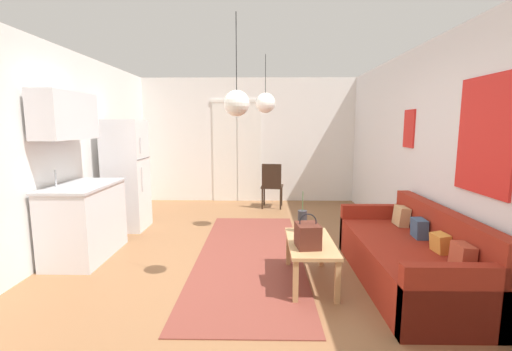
{
  "coord_description": "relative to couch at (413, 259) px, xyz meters",
  "views": [
    {
      "loc": [
        0.29,
        -3.56,
        1.64
      ],
      "look_at": [
        0.21,
        1.1,
        0.96
      ],
      "focal_mm": 24.26,
      "sensor_mm": 36.0,
      "label": 1
    }
  ],
  "objects": [
    {
      "name": "ground_plane",
      "position": [
        -1.86,
        0.12,
        -0.32
      ],
      "size": [
        5.12,
        8.35,
        0.1
      ],
      "primitive_type": "cube",
      "color": "#8E603D"
    },
    {
      "name": "wall_back",
      "position": [
        -1.87,
        4.04,
        1.04
      ],
      "size": [
        4.72,
        0.13,
        2.63
      ],
      "color": "white",
      "rests_on": "ground_plane"
    },
    {
      "name": "wall_right",
      "position": [
        0.45,
        0.12,
        1.05
      ],
      "size": [
        0.12,
        7.95,
        2.63
      ],
      "color": "silver",
      "rests_on": "ground_plane"
    },
    {
      "name": "wall_left",
      "position": [
        -4.16,
        0.12,
        1.05
      ],
      "size": [
        0.12,
        7.95,
        2.63
      ],
      "color": "white",
      "rests_on": "ground_plane"
    },
    {
      "name": "area_rug",
      "position": [
        -1.71,
        0.74,
        -0.26
      ],
      "size": [
        1.29,
        3.49,
        0.01
      ],
      "primitive_type": "cube",
      "color": "brown",
      "rests_on": "ground_plane"
    },
    {
      "name": "couch",
      "position": [
        0.0,
        0.0,
        0.0
      ],
      "size": [
        0.88,
        2.07,
        0.79
      ],
      "color": "maroon",
      "rests_on": "ground_plane"
    },
    {
      "name": "coffee_table",
      "position": [
        -1.06,
        0.01,
        0.11
      ],
      "size": [
        0.47,
        0.95,
        0.45
      ],
      "color": "tan",
      "rests_on": "ground_plane"
    },
    {
      "name": "bamboo_vase",
      "position": [
        -1.11,
        0.34,
        0.3
      ],
      "size": [
        0.1,
        0.1,
        0.46
      ],
      "color": "#2D2D33",
      "rests_on": "coffee_table"
    },
    {
      "name": "handbag",
      "position": [
        -1.11,
        -0.16,
        0.3
      ],
      "size": [
        0.25,
        0.29,
        0.34
      ],
      "color": "#512319",
      "rests_on": "coffee_table"
    },
    {
      "name": "refrigerator",
      "position": [
        -3.7,
        1.89,
        0.59
      ],
      "size": [
        0.59,
        0.6,
        1.72
      ],
      "color": "white",
      "rests_on": "ground_plane"
    },
    {
      "name": "kitchen_counter",
      "position": [
        -3.8,
        0.68,
        0.48
      ],
      "size": [
        0.63,
        1.12,
        2.03
      ],
      "color": "silver",
      "rests_on": "ground_plane"
    },
    {
      "name": "accent_chair",
      "position": [
        -1.37,
        3.29,
        0.23
      ],
      "size": [
        0.46,
        0.45,
        0.9
      ],
      "rotation": [
        0.0,
        0.0,
        3.02
      ],
      "color": "black",
      "rests_on": "ground_plane"
    },
    {
      "name": "pendant_lamp_near",
      "position": [
        -1.8,
        -0.23,
        1.57
      ],
      "size": [
        0.24,
        0.24,
        0.91
      ],
      "color": "black"
    },
    {
      "name": "pendant_lamp_far",
      "position": [
        -1.52,
        1.61,
        1.69
      ],
      "size": [
        0.29,
        0.29,
        0.82
      ],
      "color": "black"
    }
  ]
}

